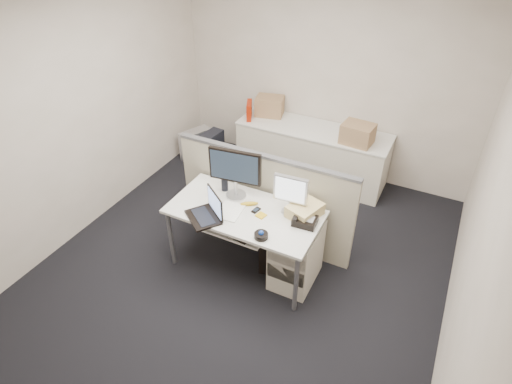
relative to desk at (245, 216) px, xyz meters
The scene contains 28 objects.
floor 0.67m from the desk, ahead, with size 4.00×4.50×0.01m, color black.
wall_back 2.35m from the desk, 90.00° to the left, with size 4.00×0.02×2.70m, color beige.
wall_front 2.35m from the desk, 90.00° to the right, with size 4.00×0.02×2.70m, color beige.
wall_left 2.11m from the desk, behind, with size 0.02×4.50×2.70m, color beige.
wall_right 2.11m from the desk, ahead, with size 0.02×4.50×2.70m, color beige.
desk is the anchor object (origin of this frame).
keyboard_tray 0.19m from the desk, 90.00° to the right, with size 0.62×0.32×0.02m, color white.
drawer_pedestal 0.65m from the desk, ahead, with size 0.40×0.55×0.65m, color beige.
cubicle_partition 0.46m from the desk, 90.00° to the left, with size 2.00×0.06×1.10m, color #A69A85.
back_counter 1.95m from the desk, 90.00° to the left, with size 2.00×0.60×0.72m, color beige.
monitor_main 0.43m from the desk, 137.37° to the left, with size 0.54×0.21×0.54m, color black.
monitor_small 0.51m from the desk, 24.23° to the left, with size 0.33×0.17×0.40m, color #B7B7BC.
laptop 0.45m from the desk, 136.97° to the right, with size 0.35×0.26×0.26m, color black.
trackball 0.43m from the desk, 41.36° to the right, with size 0.13×0.13×0.05m, color black.
desk_phone 0.61m from the desk, ahead, with size 0.22×0.18×0.07m, color black.
paper_stack 0.16m from the desk, 146.31° to the right, with size 0.22×0.29×0.01m, color white.
sticky_pad 0.19m from the desk, ahead, with size 0.09×0.09×0.01m, color gold.
travel_mug 0.44m from the desk, 147.85° to the left, with size 0.07×0.07×0.15m, color black.
banana 0.13m from the desk, 90.00° to the left, with size 0.18×0.04×0.04m, color gold.
cellphone 0.13m from the desk, 26.57° to the left, with size 0.05×0.10×0.01m, color black.
manila_folders 0.60m from the desk, 19.98° to the left, with size 0.25×0.32×0.12m, color tan.
keyboard 0.23m from the desk, 102.80° to the right, with size 0.49×0.17×0.03m, color black.
pc_tower_desk 0.52m from the desk, 45.00° to the left, with size 0.20×0.49×0.46m, color black.
pc_tower_spare_dark 2.23m from the desk, 131.66° to the left, with size 0.19×0.48×0.45m, color black.
pc_tower_spare_silver 2.41m from the desk, 135.88° to the left, with size 0.19×0.47×0.44m, color #B7B7BC.
cardboard_box_left 2.17m from the desk, 108.85° to the left, with size 0.37×0.28×0.28m, color #937D54.
cardboard_box_right 1.92m from the desk, 71.66° to the left, with size 0.37×0.29×0.27m, color #937D54.
red_binder 2.05m from the desk, 116.19° to the left, with size 0.06×0.27×0.25m, color #991C06.
Camera 1 is at (1.58, -2.89, 3.32)m, focal length 30.00 mm.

